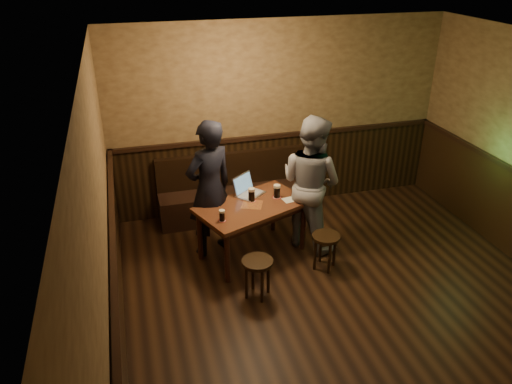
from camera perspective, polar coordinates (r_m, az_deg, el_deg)
The scene contains 12 objects.
room at distance 5.15m, azimuth 12.13°, elevation -3.02°, with size 5.04×6.04×2.84m.
bench at distance 7.43m, azimuth -2.60°, elevation -0.53°, with size 2.20×0.50×0.95m.
pub_table at distance 6.35m, azimuth -0.44°, elevation -2.21°, with size 1.56×1.23×0.74m.
stool_left at distance 5.73m, azimuth 0.17°, elevation -8.62°, with size 0.40×0.40×0.49m.
stool_right at distance 6.26m, azimuth 7.97°, elevation -5.67°, with size 0.36×0.36×0.47m.
pint_left at distance 5.92m, azimuth -3.91°, elevation -2.69°, with size 0.09×0.09×0.15m.
pint_mid at distance 6.35m, azimuth -0.51°, elevation -0.30°, with size 0.12×0.12×0.18m.
pint_right at distance 6.45m, azimuth 2.40°, elevation 0.10°, with size 0.12×0.12×0.18m.
laptop at distance 6.54m, azimuth -1.01°, elevation 0.29°, with size 0.46×0.45×0.26m.
menu at distance 6.44m, azimuth 4.05°, elevation -0.85°, with size 0.22×0.15×0.00m, color silver.
person_suit at distance 6.32m, azimuth -5.32°, elevation 0.35°, with size 0.66×0.44×1.82m, color black.
person_grey at distance 6.51m, azimuth 6.27°, elevation 1.07°, with size 0.88×0.69×1.81m, color gray.
Camera 1 is at (-2.20, -3.72, 3.69)m, focal length 35.00 mm.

